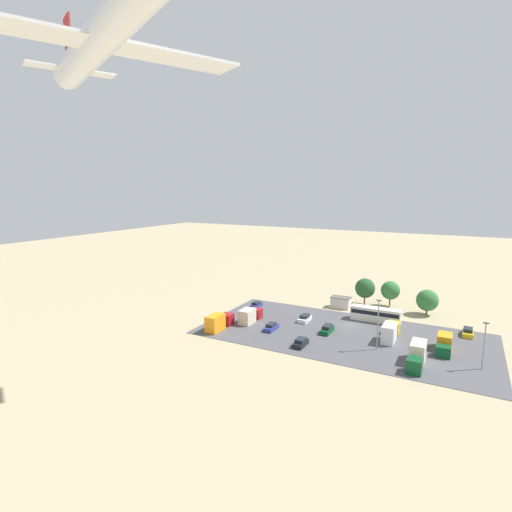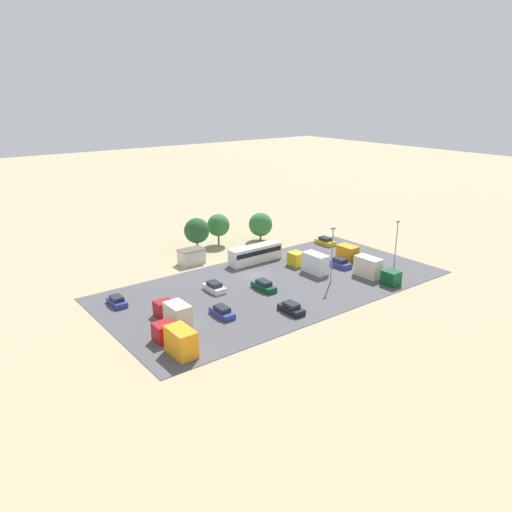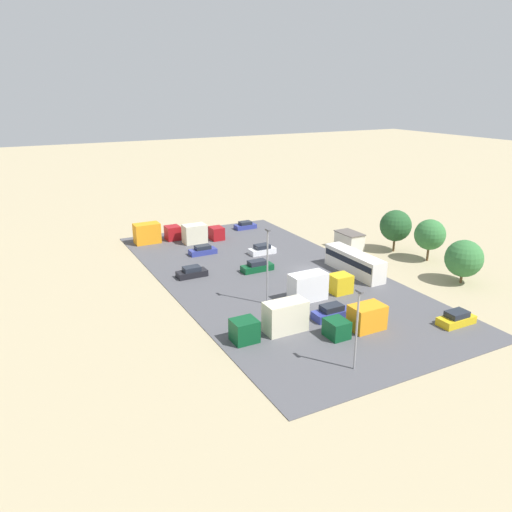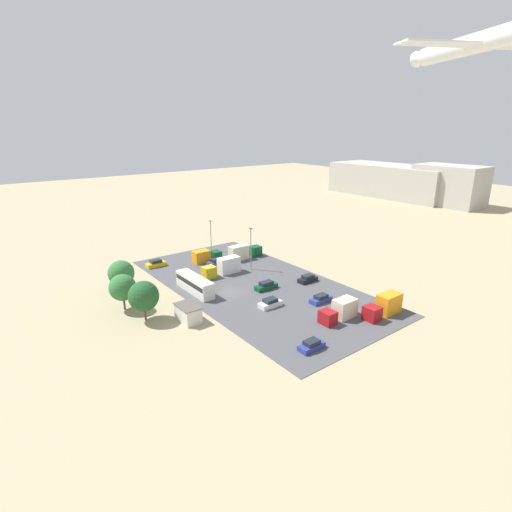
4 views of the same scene
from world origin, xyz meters
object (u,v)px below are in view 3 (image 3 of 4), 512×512
at_px(parked_car_5, 245,226).
at_px(parked_truck_4, 201,234).
at_px(parked_car_0, 456,319).
at_px(parked_car_6, 257,266).
at_px(bus, 354,262).
at_px(parked_truck_2, 317,286).
at_px(parked_truck_1, 154,233).
at_px(parked_car_1, 331,312).
at_px(parked_car_4, 192,272).
at_px(parked_car_3, 203,250).
at_px(parked_car_2, 262,250).
at_px(parked_truck_0, 274,320).
at_px(parked_truck_3, 359,320).
at_px(shed_building, 349,240).

relative_size(parked_car_5, parked_truck_4, 0.57).
xyz_separation_m(parked_car_0, parked_car_6, (26.01, 11.88, 0.01)).
distance_m(bus, parked_truck_2, 10.97).
bearing_deg(parked_truck_1, parked_car_1, 13.34).
bearing_deg(parked_truck_2, parked_car_4, -141.67).
distance_m(parked_car_5, parked_truck_2, 34.54).
bearing_deg(parked_car_3, parked_car_1, 8.63).
xyz_separation_m(parked_car_2, parked_car_4, (-4.50, 13.83, -0.01)).
height_order(bus, parked_car_1, bus).
distance_m(parked_truck_1, parked_truck_2, 35.29).
xyz_separation_m(parked_car_4, parked_truck_0, (-20.60, -1.71, 0.97)).
bearing_deg(parked_truck_3, parked_car_0, -109.35).
height_order(parked_car_3, parked_truck_3, parked_truck_3).
bearing_deg(parked_car_6, parked_car_3, 20.72).
height_order(parked_car_4, parked_truck_4, parked_truck_4).
bearing_deg(bus, parked_car_1, 42.33).
bearing_deg(parked_truck_1, parked_car_5, 91.30).
relative_size(bus, parked_car_3, 2.48).
bearing_deg(shed_building, parked_truck_2, 131.74).
distance_m(parked_car_0, parked_car_6, 28.60).
bearing_deg(parked_car_2, parked_car_1, -9.65).
xyz_separation_m(parked_car_0, parked_car_5, (47.57, 3.05, -0.06)).
height_order(parked_car_5, parked_truck_2, parked_truck_2).
height_order(shed_building, parked_car_1, shed_building).
height_order(shed_building, parked_truck_0, parked_truck_0).
bearing_deg(parked_truck_1, parked_car_0, 23.93).
bearing_deg(parked_truck_0, parked_car_6, -22.61).
relative_size(parked_car_6, parked_truck_3, 0.67).
bearing_deg(parked_truck_4, parked_car_1, 3.34).
relative_size(parked_car_4, parked_truck_1, 0.54).
height_order(parked_car_6, parked_truck_3, parked_truck_3).
distance_m(bus, parked_car_0, 18.63).
bearing_deg(parked_car_6, parked_truck_2, -170.12).
height_order(bus, parked_truck_2, parked_truck_2).
bearing_deg(parked_truck_4, parked_car_5, 110.58).
bearing_deg(shed_building, parked_car_4, 90.63).
bearing_deg(parked_car_0, bus, 179.77).
distance_m(parked_car_0, parked_truck_4, 45.68).
xyz_separation_m(shed_building, parked_car_1, (-20.62, 18.55, -0.64)).
distance_m(parked_car_6, parked_truck_3, 22.18).
xyz_separation_m(shed_building, parked_car_2, (4.19, 14.33, -0.68)).
bearing_deg(parked_truck_2, parked_car_1, -18.19).
relative_size(parked_truck_1, parked_truck_3, 1.12).
bearing_deg(parked_car_4, parked_truck_0, -175.25).
height_order(parked_truck_2, parked_truck_4, parked_truck_2).
height_order(parked_truck_1, parked_truck_2, parked_truck_2).
distance_m(parked_car_1, parked_car_6, 18.08).
bearing_deg(parked_car_6, shed_building, -82.28).
bearing_deg(parked_car_3, parked_car_2, 63.73).
bearing_deg(parked_car_4, shed_building, -89.37).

